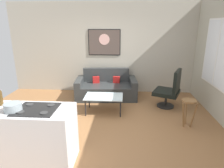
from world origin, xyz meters
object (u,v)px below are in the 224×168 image
(couch, at_px, (106,88))
(wall_painting, at_px, (104,42))
(coffee_table, at_px, (104,97))
(mixing_bowl, at_px, (13,107))
(armchair, at_px, (170,90))
(bar_stool, at_px, (189,106))

(couch, height_order, wall_painting, wall_painting)
(coffee_table, bearing_deg, mixing_bowl, -118.56)
(mixing_bowl, height_order, wall_painting, wall_painting)
(couch, bearing_deg, mixing_bowl, -108.81)
(armchair, bearing_deg, couch, 159.17)
(bar_stool, relative_size, wall_painting, 0.60)
(couch, distance_m, coffee_table, 1.09)
(armchair, xyz_separation_m, mixing_bowl, (-2.80, -2.43, 0.49))
(couch, distance_m, armchair, 1.88)
(coffee_table, distance_m, armchair, 1.76)
(bar_stool, height_order, wall_painting, wall_painting)
(coffee_table, xyz_separation_m, armchair, (1.70, 0.41, 0.10))
(bar_stool, relative_size, mixing_bowl, 2.45)
(coffee_table, distance_m, mixing_bowl, 2.37)
(armchair, relative_size, mixing_bowl, 4.15)
(couch, bearing_deg, wall_painting, 100.30)
(couch, xyz_separation_m, armchair, (1.75, -0.66, 0.21))
(couch, bearing_deg, bar_stool, -41.01)
(bar_stool, bearing_deg, mixing_bowl, -154.43)
(armchair, distance_m, bar_stool, 1.02)
(mixing_bowl, bearing_deg, coffee_table, 61.44)
(mixing_bowl, bearing_deg, armchair, 40.90)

